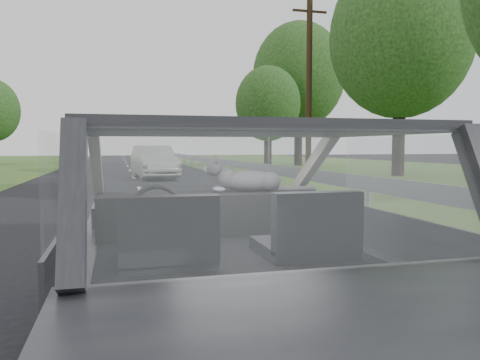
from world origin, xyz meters
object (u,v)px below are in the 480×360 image
other_car (154,162)px  highway_sign (269,149)px  subject_car (229,247)px  utility_pole (309,84)px  cat (250,180)px

other_car → highway_sign: (5.91, 2.60, 0.50)m
subject_car → utility_pole: 20.78m
subject_car → utility_pole: size_ratio=0.46×
cat → utility_pole: (8.10, 18.02, 3.26)m
subject_car → other_car: (0.81, 17.11, -0.04)m
other_car → cat: bearing=-96.9°
subject_car → other_car: 17.13m
cat → utility_pole: 20.03m
other_car → utility_pole: size_ratio=0.48×
subject_car → cat: subject_car is taller
cat → other_car: size_ratio=0.14×
highway_sign → cat: bearing=-133.0°
subject_car → other_car: size_ratio=0.96×
other_car → highway_sign: bearing=18.6°
cat → highway_sign: size_ratio=0.25×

